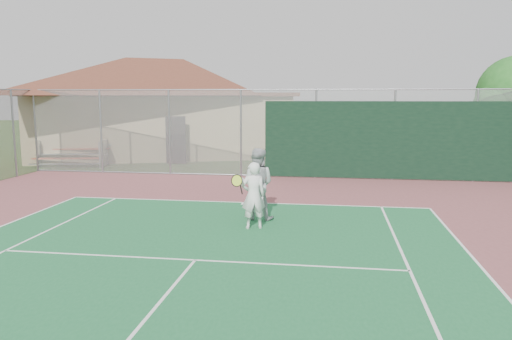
{
  "coord_description": "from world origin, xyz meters",
  "views": [
    {
      "loc": [
        2.61,
        -2.81,
        3.23
      ],
      "look_at": [
        0.72,
        9.68,
        1.36
      ],
      "focal_mm": 35.0,
      "sensor_mm": 36.0,
      "label": 1
    }
  ],
  "objects_px": {
    "bleachers": "(74,152)",
    "player_white_front": "(253,196)",
    "player_grey_back": "(257,185)",
    "clubhouse": "(162,98)"
  },
  "relations": [
    {
      "from": "bleachers",
      "to": "player_white_front",
      "type": "distance_m",
      "value": 14.4
    },
    {
      "from": "player_white_front",
      "to": "player_grey_back",
      "type": "relative_size",
      "value": 0.87
    },
    {
      "from": "clubhouse",
      "to": "bleachers",
      "type": "height_order",
      "value": "clubhouse"
    },
    {
      "from": "bleachers",
      "to": "player_white_front",
      "type": "height_order",
      "value": "player_white_front"
    },
    {
      "from": "player_white_front",
      "to": "player_grey_back",
      "type": "xyz_separation_m",
      "value": [
        -0.05,
        0.97,
        0.11
      ]
    },
    {
      "from": "bleachers",
      "to": "player_white_front",
      "type": "bearing_deg",
      "value": -56.7
    },
    {
      "from": "clubhouse",
      "to": "bleachers",
      "type": "bearing_deg",
      "value": -133.73
    },
    {
      "from": "clubhouse",
      "to": "player_white_front",
      "type": "height_order",
      "value": "clubhouse"
    },
    {
      "from": "bleachers",
      "to": "player_grey_back",
      "type": "height_order",
      "value": "player_grey_back"
    },
    {
      "from": "clubhouse",
      "to": "bleachers",
      "type": "distance_m",
      "value": 6.59
    }
  ]
}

